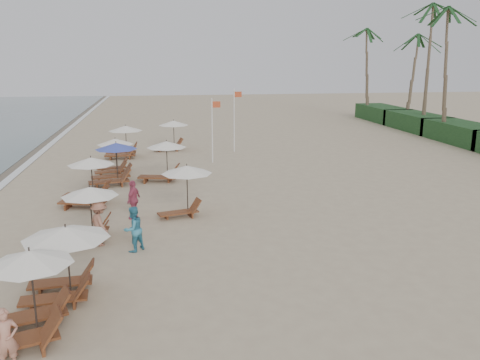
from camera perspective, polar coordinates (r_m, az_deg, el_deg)
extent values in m
plane|color=tan|center=(16.62, 0.63, -10.29)|extent=(160.00, 160.00, 0.00)
cube|color=#193D1C|center=(44.82, 24.14, 4.91)|extent=(3.20, 8.00, 1.60)
cube|color=#193D1C|center=(51.18, 19.56, 6.28)|extent=(3.20, 8.00, 1.60)
cube|color=#193D1C|center=(57.81, 15.99, 7.31)|extent=(3.20, 8.00, 1.60)
cylinder|color=brown|center=(44.97, 22.89, 10.83)|extent=(0.36, 0.36, 10.60)
cylinder|color=brown|center=(49.88, 20.63, 11.68)|extent=(0.36, 0.36, 11.40)
cylinder|color=brown|center=(54.91, 18.64, 10.69)|extent=(0.36, 0.36, 9.00)
cylinder|color=brown|center=(58.79, 14.69, 11.50)|extent=(0.36, 0.36, 9.80)
cylinder|color=black|center=(13.46, -22.47, -12.20)|extent=(0.05, 0.05, 2.24)
cone|color=white|center=(13.06, -22.88, -8.15)|extent=(2.06, 2.06, 0.35)
cylinder|color=black|center=(15.31, -18.99, -9.03)|extent=(0.05, 0.05, 2.08)
cone|color=white|center=(14.98, -19.27, -5.71)|extent=(2.46, 2.46, 0.35)
cylinder|color=black|center=(19.75, -16.60, -3.81)|extent=(0.05, 0.05, 2.01)
cone|color=white|center=(19.50, -16.78, -1.26)|extent=(2.13, 2.13, 0.35)
cylinder|color=black|center=(24.55, -16.50, -0.19)|extent=(0.05, 0.05, 2.19)
cone|color=white|center=(24.33, -16.66, 2.08)|extent=(2.17, 2.17, 0.35)
cylinder|color=black|center=(28.23, -13.85, 1.78)|extent=(0.05, 0.05, 2.21)
cone|color=#3B4CB0|center=(28.05, -13.97, 3.79)|extent=(2.27, 2.27, 0.35)
cylinder|color=black|center=(30.85, -13.96, 2.60)|extent=(0.05, 0.05, 2.03)
cone|color=white|center=(30.69, -14.06, 4.28)|extent=(2.16, 2.16, 0.35)
cylinder|color=black|center=(35.70, -12.86, 4.23)|extent=(0.05, 0.05, 2.14)
cone|color=white|center=(35.56, -12.94, 5.78)|extent=(2.32, 2.32, 0.35)
cylinder|color=black|center=(22.06, -6.03, -1.28)|extent=(0.05, 0.05, 2.15)
cone|color=white|center=(21.83, -6.09, 1.19)|extent=(2.24, 2.24, 0.35)
cylinder|color=black|center=(28.59, -8.33, 2.12)|extent=(0.05, 0.05, 2.15)
cone|color=white|center=(28.41, -8.40, 4.05)|extent=(2.24, 2.24, 0.35)
cylinder|color=black|center=(37.99, -7.55, 5.02)|extent=(0.05, 0.05, 2.15)
cone|color=white|center=(37.85, -7.60, 6.48)|extent=(2.24, 2.24, 0.35)
imported|color=tan|center=(12.64, -25.12, -16.17)|extent=(0.64, 0.54, 1.47)
imported|color=teal|center=(18.30, -12.09, -5.50)|extent=(1.02, 1.01, 1.66)
imported|color=#9B644F|center=(19.17, -15.72, -4.80)|extent=(1.09, 1.25, 1.68)
imported|color=#B44864|center=(21.95, -12.05, -2.20)|extent=(0.81, 1.08, 1.70)
cylinder|color=silver|center=(32.95, -3.19, 5.62)|extent=(0.08, 0.08, 4.23)
cube|color=#B04121|center=(32.78, -2.74, 8.61)|extent=(0.55, 0.02, 0.40)
cylinder|color=silver|center=(36.81, -0.67, 6.79)|extent=(0.08, 0.08, 4.61)
cube|color=#B04121|center=(36.67, -0.24, 9.75)|extent=(0.55, 0.02, 0.40)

